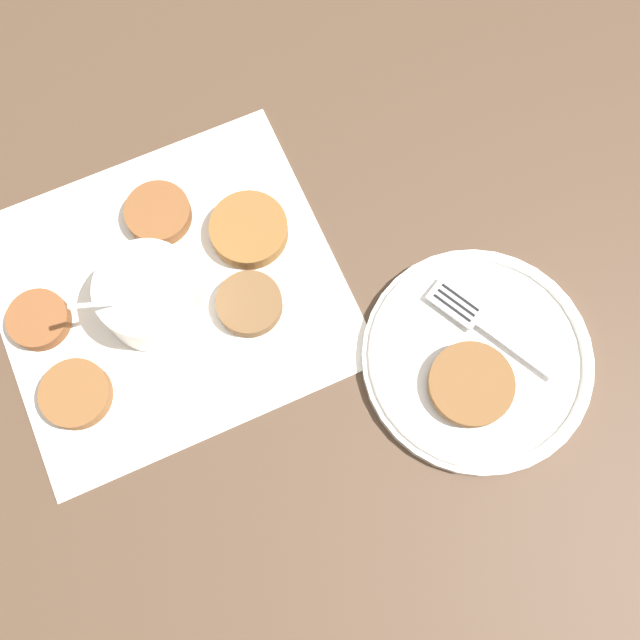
{
  "coord_description": "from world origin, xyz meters",
  "views": [
    {
      "loc": [
        0.03,
        -0.31,
        0.75
      ],
      "look_at": [
        0.11,
        -0.11,
        0.02
      ],
      "focal_mm": 42.0,
      "sensor_mm": 36.0,
      "label": 1
    }
  ],
  "objects": [
    {
      "name": "ground_plane",
      "position": [
        0.0,
        0.0,
        0.0
      ],
      "size": [
        4.0,
        4.0,
        0.0
      ],
      "primitive_type": "plane",
      "color": "#4C3828"
    },
    {
      "name": "napkin",
      "position": [
        -0.03,
        -0.01,
        0.0
      ],
      "size": [
        0.37,
        0.34,
        0.0
      ],
      "color": "white",
      "rests_on": "ground_plane"
    },
    {
      "name": "sauce_bowl",
      "position": [
        -0.04,
        -0.02,
        0.03
      ],
      "size": [
        0.13,
        0.1,
        0.11
      ],
      "color": "white",
      "rests_on": "napkin"
    },
    {
      "name": "fritter_0",
      "position": [
        -0.01,
        0.07,
        0.01
      ],
      "size": [
        0.07,
        0.07,
        0.02
      ],
      "color": "brown",
      "rests_on": "napkin"
    },
    {
      "name": "fritter_1",
      "position": [
        0.08,
        0.02,
        0.01
      ],
      "size": [
        0.08,
        0.08,
        0.02
      ],
      "color": "brown",
      "rests_on": "napkin"
    },
    {
      "name": "fritter_2",
      "position": [
        0.05,
        -0.06,
        0.01
      ],
      "size": [
        0.07,
        0.07,
        0.02
      ],
      "color": "brown",
      "rests_on": "napkin"
    },
    {
      "name": "fritter_3",
      "position": [
        -0.14,
        -0.09,
        0.01
      ],
      "size": [
        0.07,
        0.07,
        0.02
      ],
      "color": "brown",
      "rests_on": "napkin"
    },
    {
      "name": "fritter_4",
      "position": [
        -0.16,
        0.0,
        0.01
      ],
      "size": [
        0.06,
        0.06,
        0.02
      ],
      "color": "brown",
      "rests_on": "napkin"
    },
    {
      "name": "serving_plate",
      "position": [
        0.24,
        -0.2,
        0.01
      ],
      "size": [
        0.23,
        0.23,
        0.02
      ],
      "color": "white",
      "rests_on": "ground_plane"
    },
    {
      "name": "fritter_on_plate",
      "position": [
        0.22,
        -0.22,
        0.03
      ],
      "size": [
        0.08,
        0.08,
        0.01
      ],
      "color": "brown",
      "rests_on": "serving_plate"
    },
    {
      "name": "fork",
      "position": [
        0.26,
        -0.17,
        0.02
      ],
      "size": [
        0.09,
        0.14,
        0.0
      ],
      "color": "silver",
      "rests_on": "serving_plate"
    }
  ]
}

